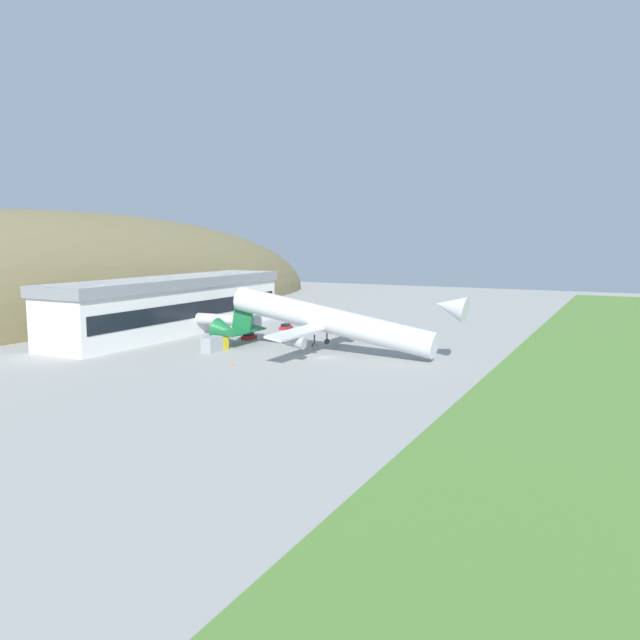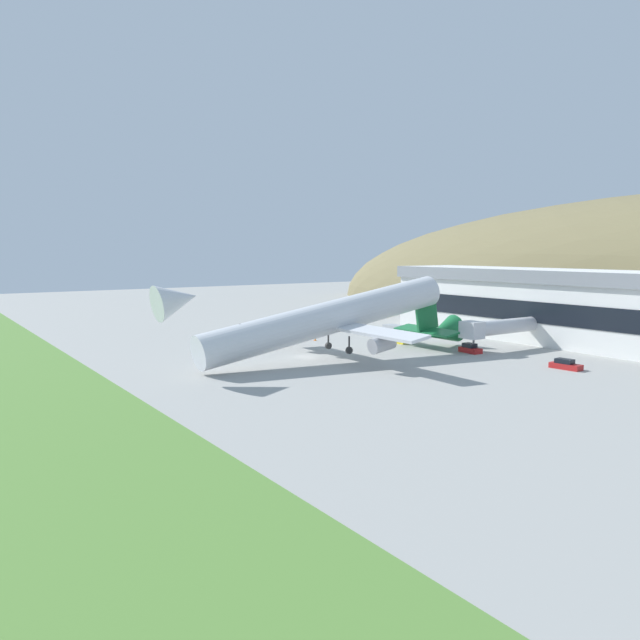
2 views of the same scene
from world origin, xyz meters
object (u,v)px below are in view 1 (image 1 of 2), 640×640
(service_car_1, at_px, (249,337))
(jetway_0, at_px, (230,320))
(cargo_airplane, at_px, (326,321))
(traffic_cone_0, at_px, (233,364))
(terminal_building, at_px, (173,301))
(fuel_truck, at_px, (215,344))
(service_car_0, at_px, (286,327))

(service_car_1, bearing_deg, jetway_0, 82.43)
(cargo_airplane, bearing_deg, traffic_cone_0, 153.90)
(terminal_building, height_order, fuel_truck, terminal_building)
(jetway_0, xyz_separation_m, fuel_truck, (-16.87, -7.86, -2.48))
(terminal_building, bearing_deg, service_car_0, -52.08)
(service_car_0, height_order, traffic_cone_0, service_car_0)
(terminal_building, height_order, service_car_1, terminal_building)
(service_car_1, height_order, fuel_truck, fuel_truck)
(cargo_airplane, bearing_deg, fuel_truck, 112.70)
(cargo_airplane, relative_size, service_car_1, 14.19)
(cargo_airplane, xyz_separation_m, service_car_0, (25.19, 23.93, -5.86))
(cargo_airplane, xyz_separation_m, traffic_cone_0, (-19.13, 9.37, -6.19))
(fuel_truck, xyz_separation_m, traffic_cone_0, (-10.28, -11.79, -1.23))
(service_car_0, bearing_deg, jetway_0, 163.49)
(service_car_0, distance_m, service_car_1, 17.93)
(terminal_building, relative_size, service_car_1, 18.30)
(traffic_cone_0, bearing_deg, service_car_0, 18.19)
(fuel_truck, bearing_deg, terminal_building, 55.70)
(fuel_truck, bearing_deg, jetway_0, 24.98)
(jetway_0, distance_m, fuel_truck, 18.78)
(cargo_airplane, distance_m, fuel_truck, 23.47)
(cargo_airplane, bearing_deg, terminal_building, 80.06)
(terminal_building, height_order, traffic_cone_0, terminal_building)
(jetway_0, xyz_separation_m, traffic_cone_0, (-27.15, -19.65, -3.71))
(terminal_building, relative_size, fuel_truck, 11.58)
(jetway_0, xyz_separation_m, cargo_airplane, (-8.02, -29.02, 2.48))
(service_car_1, bearing_deg, cargo_airplane, -107.27)
(jetway_0, relative_size, service_car_0, 3.67)
(fuel_truck, height_order, traffic_cone_0, fuel_truck)
(fuel_truck, bearing_deg, service_car_1, 7.85)
(terminal_building, distance_m, cargo_airplane, 46.65)
(terminal_building, relative_size, cargo_airplane, 1.29)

